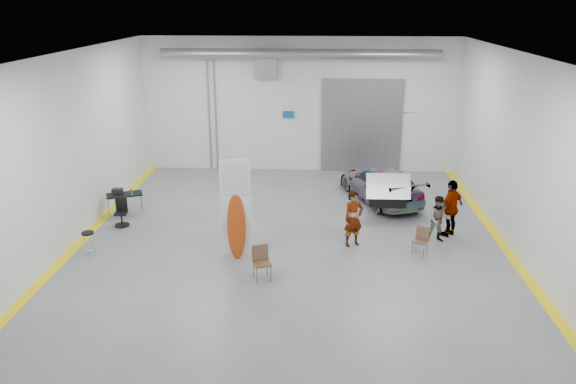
# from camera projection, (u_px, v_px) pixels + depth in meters

# --- Properties ---
(ground) EXTENTS (16.00, 16.00, 0.00)m
(ground) POSITION_uv_depth(u_px,v_px,m) (291.00, 239.00, 18.51)
(ground) COLOR slate
(ground) RESTS_ON ground
(room_shell) EXTENTS (14.02, 16.18, 6.01)m
(room_shell) POSITION_uv_depth(u_px,v_px,m) (301.00, 105.00, 19.26)
(room_shell) COLOR silver
(room_shell) RESTS_ON ground
(sedan_car) EXTENTS (3.40, 4.94, 1.33)m
(sedan_car) POSITION_uv_depth(u_px,v_px,m) (381.00, 184.00, 21.94)
(sedan_car) COLOR silver
(sedan_car) RESTS_ON ground
(person_a) EXTENTS (0.79, 0.70, 1.84)m
(person_a) POSITION_uv_depth(u_px,v_px,m) (353.00, 219.00, 17.79)
(person_a) COLOR #866249
(person_a) RESTS_ON ground
(person_b) EXTENTS (0.78, 0.61, 1.55)m
(person_b) POSITION_uv_depth(u_px,v_px,m) (439.00, 219.00, 18.12)
(person_b) COLOR #456F80
(person_b) RESTS_ON ground
(person_c) EXTENTS (1.14, 1.11, 1.95)m
(person_c) POSITION_uv_depth(u_px,v_px,m) (451.00, 208.00, 18.52)
(person_c) COLOR #A05F35
(person_c) RESTS_ON ground
(surfboard_display) EXTENTS (0.93, 0.36, 3.31)m
(surfboard_display) POSITION_uv_depth(u_px,v_px,m) (235.00, 217.00, 16.77)
(surfboard_display) COLOR white
(surfboard_display) RESTS_ON ground
(folding_chair_near) EXTENTS (0.59, 0.63, 0.98)m
(folding_chair_near) POSITION_uv_depth(u_px,v_px,m) (262.00, 270.00, 15.76)
(folding_chair_near) COLOR brown
(folding_chair_near) RESTS_ON ground
(folding_chair_far) EXTENTS (0.55, 0.59, 0.87)m
(folding_chair_far) POSITION_uv_depth(u_px,v_px,m) (420.00, 247.00, 17.33)
(folding_chair_far) COLOR brown
(folding_chair_far) RESTS_ON ground
(shop_stool) EXTENTS (0.39, 0.39, 0.77)m
(shop_stool) POSITION_uv_depth(u_px,v_px,m) (89.00, 244.00, 17.25)
(shop_stool) COLOR black
(shop_stool) RESTS_ON ground
(work_table) EXTENTS (1.40, 1.06, 1.03)m
(work_table) POSITION_uv_depth(u_px,v_px,m) (122.00, 194.00, 20.41)
(work_table) COLOR gray
(work_table) RESTS_ON ground
(office_chair) EXTENTS (0.51, 0.51, 0.96)m
(office_chair) POSITION_uv_depth(u_px,v_px,m) (122.00, 214.00, 19.53)
(office_chair) COLOR black
(office_chair) RESTS_ON ground
(trunk_lid) EXTENTS (1.55, 0.94, 0.04)m
(trunk_lid) POSITION_uv_depth(u_px,v_px,m) (387.00, 183.00, 19.80)
(trunk_lid) COLOR silver
(trunk_lid) RESTS_ON sedan_car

